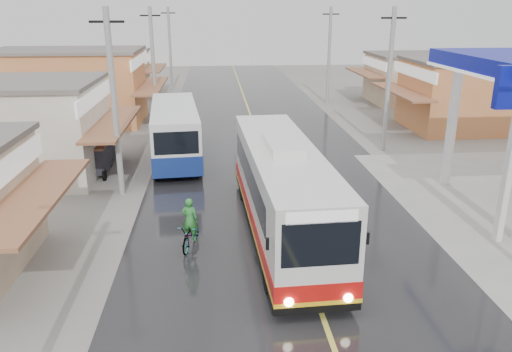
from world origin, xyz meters
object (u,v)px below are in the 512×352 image
object	(u,v)px
coach_bus	(282,189)
tricycle_near	(95,158)
cyclist	(190,231)
second_bus	(175,131)
tricycle_far	(104,147)

from	to	relation	value
coach_bus	tricycle_near	bearing A→B (deg)	136.13
coach_bus	cyclist	world-z (taller)	coach_bus
coach_bus	tricycle_near	distance (m)	11.11
coach_bus	second_bus	distance (m)	10.82
second_bus	tricycle_far	distance (m)	3.88
cyclist	coach_bus	bearing A→B (deg)	29.88
second_bus	cyclist	world-z (taller)	second_bus
cyclist	tricycle_near	distance (m)	9.70
coach_bus	second_bus	world-z (taller)	coach_bus
second_bus	cyclist	bearing A→B (deg)	-88.59
tricycle_far	coach_bus	bearing A→B (deg)	-42.43
tricycle_near	tricycle_far	xyz separation A→B (m)	(-0.03, 2.20, -0.05)
coach_bus	tricycle_far	bearing A→B (deg)	128.73
second_bus	tricycle_near	world-z (taller)	second_bus
tricycle_far	tricycle_near	bearing A→B (deg)	-82.82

